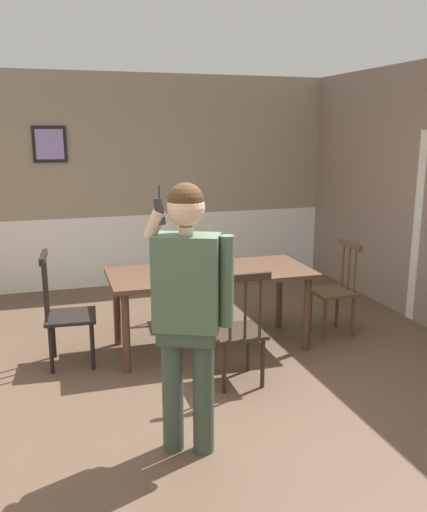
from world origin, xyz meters
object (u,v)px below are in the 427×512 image
Objects in this scene: chair_by_doorway at (66,313)px; chair_opposite_corner at (239,330)px; person_figure at (188,301)px; chair_near_window at (335,290)px; dining_table at (211,280)px; chair_at_table_head at (190,280)px.

chair_by_doorway reaches higher than chair_opposite_corner.
chair_by_doorway is 1.89m from person_figure.
chair_by_doorway is 0.58× the size of person_figure.
chair_near_window is at bearing 93.89° from chair_by_doorway.
chair_near_window is 0.54× the size of person_figure.
dining_table is 1.86× the size of chair_by_doorway.
person_figure reaches higher than chair_by_doorway.
chair_by_doorway is at bearing 148.54° from chair_opposite_corner.
chair_at_table_head is at bearing 89.65° from chair_opposite_corner.
dining_table is at bearing -87.18° from person_figure.
chair_by_doorway is at bearing 34.77° from chair_at_table_head.
chair_by_doorway is at bearing 179.22° from dining_table.
person_figure reaches higher than chair_opposite_corner.
chair_at_table_head is 0.97× the size of chair_opposite_corner.
person_figure is (-2.01, -1.62, 0.58)m from chair_near_window.
chair_opposite_corner is at bearing 62.75° from chair_by_doorway.
chair_opposite_corner is (-0.02, -1.64, 0.01)m from chair_at_table_head.
chair_opposite_corner is at bearing 120.97° from chair_near_window.
person_figure is (0.71, -1.66, 0.56)m from chair_by_doorway.
chair_at_table_head is (1.37, 0.80, -0.02)m from chair_by_doorway.
dining_table is at bearing 93.83° from chair_by_doorway.
chair_near_window is (1.36, -0.02, -0.22)m from dining_table.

